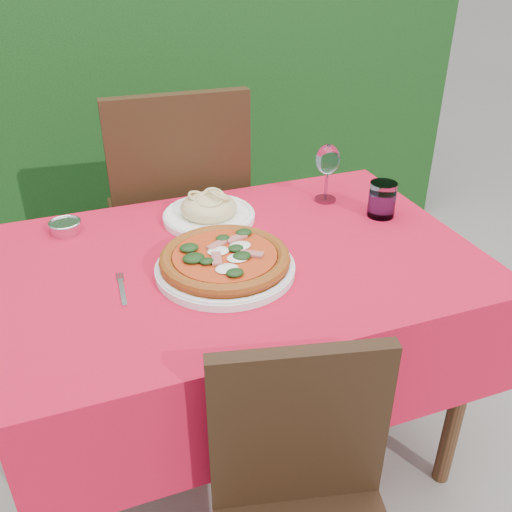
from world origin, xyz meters
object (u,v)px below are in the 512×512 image
object	(u,v)px
fork	(123,292)
steel_ramekin	(66,227)
pasta_plate	(209,211)
water_glass	(382,201)
chair_far	(178,208)
pizza_plate	(225,262)
wine_glass	(328,162)

from	to	relation	value
fork	steel_ramekin	distance (m)	0.39
pasta_plate	water_glass	distance (m)	0.53
chair_far	water_glass	xyz separation A→B (m)	(0.51, -0.55, 0.19)
chair_far	pizza_plate	world-z (taller)	chair_far
water_glass	steel_ramekin	world-z (taller)	water_glass
pasta_plate	fork	world-z (taller)	pasta_plate
wine_glass	fork	xyz separation A→B (m)	(-0.71, -0.31, -0.13)
wine_glass	steel_ramekin	size ratio (longest dim) A/B	2.22
chair_far	steel_ramekin	world-z (taller)	chair_far
chair_far	wine_glass	world-z (taller)	chair_far
water_glass	wine_glass	bearing A→B (deg)	124.09
pizza_plate	fork	size ratio (longest dim) A/B	2.21
pasta_plate	steel_ramekin	size ratio (longest dim) A/B	3.26
chair_far	pizza_plate	xyz separation A→B (m)	(-0.04, -0.70, 0.17)
pasta_plate	wine_glass	xyz separation A→B (m)	(0.40, 0.00, 0.10)
pasta_plate	fork	distance (m)	0.44
pasta_plate	fork	size ratio (longest dim) A/B	1.70
water_glass	fork	xyz separation A→B (m)	(-0.82, -0.15, -0.05)
wine_glass	fork	size ratio (longest dim) A/B	1.16
steel_ramekin	wine_glass	bearing A→B (deg)	-4.61
chair_far	water_glass	world-z (taller)	chair_far
fork	steel_ramekin	xyz separation A→B (m)	(-0.10, 0.38, 0.01)
pasta_plate	water_glass	bearing A→B (deg)	-17.62
pizza_plate	steel_ramekin	world-z (taller)	pizza_plate
pasta_plate	chair_far	bearing A→B (deg)	91.44
pizza_plate	water_glass	world-z (taller)	water_glass
wine_glass	fork	bearing A→B (deg)	-156.28
pizza_plate	chair_far	bearing A→B (deg)	86.99
wine_glass	steel_ramekin	bearing A→B (deg)	175.39
chair_far	fork	distance (m)	0.78
chair_far	fork	size ratio (longest dim) A/B	6.50
chair_far	steel_ramekin	bearing A→B (deg)	41.77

